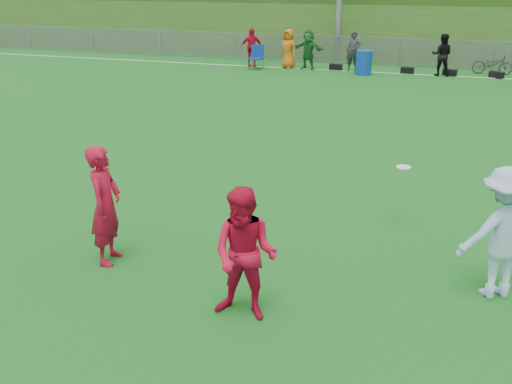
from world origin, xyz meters
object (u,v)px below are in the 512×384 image
at_px(recycling_bin, 364,63).
at_px(bicycle, 492,64).
at_px(player_blue, 503,233).
at_px(player_red_center, 245,255).
at_px(player_red_left, 105,205).
at_px(frisbee, 404,167).

height_order(recycling_bin, bicycle, recycling_bin).
height_order(player_blue, recycling_bin, player_blue).
relative_size(player_red_center, player_blue, 0.95).
xyz_separation_m(player_red_left, recycling_bin, (1.30, 17.74, -0.39)).
height_order(player_red_left, recycling_bin, player_red_left).
xyz_separation_m(frisbee, recycling_bin, (-2.68, 15.12, -0.54)).
distance_m(player_red_left, recycling_bin, 17.79).
height_order(player_red_center, recycling_bin, player_red_center).
bearing_deg(player_red_center, player_blue, 28.04).
xyz_separation_m(player_red_center, recycling_bin, (-1.09, 18.52, -0.35)).
distance_m(player_red_center, frisbee, 3.75).
xyz_separation_m(recycling_bin, bicycle, (5.13, 1.77, -0.08)).
distance_m(player_red_left, player_blue, 5.43).
bearing_deg(recycling_bin, player_red_left, -94.19).
distance_m(frisbee, recycling_bin, 15.37).
relative_size(player_blue, recycling_bin, 1.79).
relative_size(player_red_center, bicycle, 1.06).
distance_m(player_red_center, player_blue, 3.34).
relative_size(player_red_left, bicycle, 1.11).
xyz_separation_m(player_red_center, bicycle, (4.04, 20.28, -0.43)).
relative_size(player_red_left, player_red_center, 1.05).
xyz_separation_m(player_blue, bicycle, (1.05, 18.78, -0.48)).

